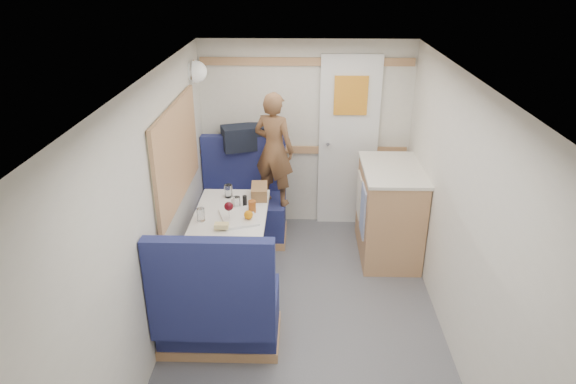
{
  "coord_description": "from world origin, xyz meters",
  "views": [
    {
      "loc": [
        -0.04,
        -2.96,
        2.7
      ],
      "look_at": [
        -0.15,
        0.9,
        0.95
      ],
      "focal_mm": 32.0,
      "sensor_mm": 36.0,
      "label": 1
    }
  ],
  "objects_px": {
    "bench_far": "(243,210)",
    "cheese_block": "(222,226)",
    "bench_near": "(219,313)",
    "tumbler_right": "(237,202)",
    "person": "(274,150)",
    "dome_light": "(196,72)",
    "duffel_bag": "(247,137)",
    "bread_loaf": "(259,191)",
    "dinette_table": "(232,227)",
    "orange_fruit": "(248,215)",
    "tumbler_left": "(201,215)",
    "tumbler_mid": "(228,191)",
    "salt_grinder": "(233,202)",
    "pepper_grinder": "(245,201)",
    "wine_glass": "(229,207)",
    "galley_counter": "(389,211)",
    "tray": "(239,217)",
    "beer_glass": "(252,207)"
  },
  "relations": [
    {
      "from": "bench_far",
      "to": "cheese_block",
      "type": "bearing_deg",
      "value": -91.39
    },
    {
      "from": "bench_near",
      "to": "tumbler_right",
      "type": "distance_m",
      "value": 1.05
    },
    {
      "from": "person",
      "to": "cheese_block",
      "type": "distance_m",
      "value": 1.18
    },
    {
      "from": "dome_light",
      "to": "duffel_bag",
      "type": "bearing_deg",
      "value": 32.26
    },
    {
      "from": "bench_far",
      "to": "bread_loaf",
      "type": "distance_m",
      "value": 0.77
    },
    {
      "from": "tumbler_right",
      "to": "dinette_table",
      "type": "bearing_deg",
      "value": -121.56
    },
    {
      "from": "orange_fruit",
      "to": "cheese_block",
      "type": "xyz_separation_m",
      "value": [
        -0.2,
        -0.16,
        -0.02
      ]
    },
    {
      "from": "tumbler_left",
      "to": "person",
      "type": "bearing_deg",
      "value": 58.95
    },
    {
      "from": "bench_far",
      "to": "cheese_block",
      "type": "height_order",
      "value": "bench_far"
    },
    {
      "from": "tumbler_left",
      "to": "tumbler_mid",
      "type": "bearing_deg",
      "value": 70.68
    },
    {
      "from": "dome_light",
      "to": "person",
      "type": "bearing_deg",
      "value": -7.87
    },
    {
      "from": "dinette_table",
      "to": "salt_grinder",
      "type": "bearing_deg",
      "value": 84.06
    },
    {
      "from": "bench_far",
      "to": "bread_loaf",
      "type": "relative_size",
      "value": 3.98
    },
    {
      "from": "tumbler_left",
      "to": "tumbler_right",
      "type": "height_order",
      "value": "tumbler_left"
    },
    {
      "from": "bench_near",
      "to": "bench_far",
      "type": "bearing_deg",
      "value": 90.0
    },
    {
      "from": "dinette_table",
      "to": "tumbler_left",
      "type": "relative_size",
      "value": 8.29
    },
    {
      "from": "dome_light",
      "to": "pepper_grinder",
      "type": "height_order",
      "value": "dome_light"
    },
    {
      "from": "dinette_table",
      "to": "wine_glass",
      "type": "distance_m",
      "value": 0.33
    },
    {
      "from": "bench_near",
      "to": "salt_grinder",
      "type": "xyz_separation_m",
      "value": [
        0.01,
        0.95,
        0.46
      ]
    },
    {
      "from": "galley_counter",
      "to": "tumbler_left",
      "type": "distance_m",
      "value": 1.87
    },
    {
      "from": "tumbler_left",
      "to": "pepper_grinder",
      "type": "relative_size",
      "value": 1.1
    },
    {
      "from": "tray",
      "to": "cheese_block",
      "type": "distance_m",
      "value": 0.24
    },
    {
      "from": "galley_counter",
      "to": "dinette_table",
      "type": "bearing_deg",
      "value": -159.46
    },
    {
      "from": "dinette_table",
      "to": "tumbler_right",
      "type": "xyz_separation_m",
      "value": [
        0.04,
        0.07,
        0.2
      ]
    },
    {
      "from": "tray",
      "to": "beer_glass",
      "type": "height_order",
      "value": "beer_glass"
    },
    {
      "from": "bench_far",
      "to": "beer_glass",
      "type": "xyz_separation_m",
      "value": [
        0.19,
        -0.88,
        0.47
      ]
    },
    {
      "from": "duffel_bag",
      "to": "galley_counter",
      "type": "bearing_deg",
      "value": -40.91
    },
    {
      "from": "duffel_bag",
      "to": "tray",
      "type": "xyz_separation_m",
      "value": [
        0.05,
        -1.26,
        -0.29
      ]
    },
    {
      "from": "wine_glass",
      "to": "dinette_table",
      "type": "bearing_deg",
      "value": 93.38
    },
    {
      "from": "galley_counter",
      "to": "tumbler_mid",
      "type": "relative_size",
      "value": 7.73
    },
    {
      "from": "dome_light",
      "to": "salt_grinder",
      "type": "height_order",
      "value": "dome_light"
    },
    {
      "from": "bench_far",
      "to": "salt_grinder",
      "type": "bearing_deg",
      "value": -89.34
    },
    {
      "from": "dinette_table",
      "to": "tumbler_mid",
      "type": "relative_size",
      "value": 7.73
    },
    {
      "from": "orange_fruit",
      "to": "cheese_block",
      "type": "bearing_deg",
      "value": -141.19
    },
    {
      "from": "tray",
      "to": "galley_counter",
      "type": "bearing_deg",
      "value": 26.36
    },
    {
      "from": "tumbler_left",
      "to": "cheese_block",
      "type": "bearing_deg",
      "value": -38.61
    },
    {
      "from": "bench_near",
      "to": "tumbler_left",
      "type": "relative_size",
      "value": 9.46
    },
    {
      "from": "cheese_block",
      "to": "pepper_grinder",
      "type": "bearing_deg",
      "value": 72.2
    },
    {
      "from": "dinette_table",
      "to": "tray",
      "type": "relative_size",
      "value": 2.5
    },
    {
      "from": "bench_near",
      "to": "tumbler_left",
      "type": "height_order",
      "value": "bench_near"
    },
    {
      "from": "bench_near",
      "to": "dome_light",
      "type": "distance_m",
      "value": 2.28
    },
    {
      "from": "pepper_grinder",
      "to": "orange_fruit",
      "type": "bearing_deg",
      "value": -78.04
    },
    {
      "from": "dome_light",
      "to": "tray",
      "type": "distance_m",
      "value": 1.5
    },
    {
      "from": "tray",
      "to": "pepper_grinder",
      "type": "bearing_deg",
      "value": 83.14
    },
    {
      "from": "bench_near",
      "to": "beer_glass",
      "type": "relative_size",
      "value": 9.95
    },
    {
      "from": "dinette_table",
      "to": "bench_near",
      "type": "height_order",
      "value": "bench_near"
    },
    {
      "from": "bench_far",
      "to": "tray",
      "type": "height_order",
      "value": "bench_far"
    },
    {
      "from": "tray",
      "to": "wine_glass",
      "type": "distance_m",
      "value": 0.14
    },
    {
      "from": "tumbler_left",
      "to": "tumbler_right",
      "type": "xyz_separation_m",
      "value": [
        0.27,
        0.26,
        -0.01
      ]
    },
    {
      "from": "wine_glass",
      "to": "tumbler_mid",
      "type": "height_order",
      "value": "wine_glass"
    }
  ]
}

